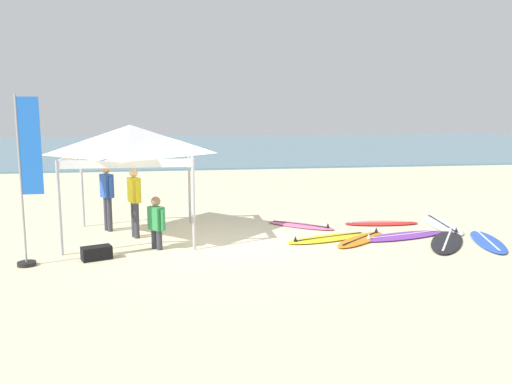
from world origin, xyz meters
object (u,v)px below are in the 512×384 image
at_px(surfboard_purple, 402,236).
at_px(person_blue, 107,193).
at_px(surfboard_blue, 488,241).
at_px(person_green, 156,221).
at_px(person_yellow, 134,198).
at_px(banner_flag, 27,188).
at_px(surfboard_pink, 301,225).
at_px(surfboard_black, 447,241).
at_px(surfboard_orange, 361,239).
at_px(canopy_tent, 131,140).
at_px(gear_bag_near_tent, 97,253).
at_px(surfboard_yellow, 328,238).
at_px(surfboard_white, 442,224).
at_px(surfboard_red, 381,223).

relative_size(surfboard_purple, person_blue, 1.48).
xyz_separation_m(surfboard_blue, person_green, (-7.68, 0.67, 0.62)).
height_order(person_yellow, person_green, person_yellow).
bearing_deg(banner_flag, person_blue, 68.57).
relative_size(surfboard_purple, person_green, 2.11).
distance_m(surfboard_pink, surfboard_black, 3.73).
height_order(surfboard_orange, surfboard_black, same).
relative_size(canopy_tent, gear_bag_near_tent, 4.93).
distance_m(surfboard_orange, person_blue, 6.50).
xyz_separation_m(surfboard_pink, person_green, (-3.75, -1.72, 0.62)).
bearing_deg(person_blue, surfboard_black, -17.65).
bearing_deg(person_green, surfboard_yellow, 3.41).
bearing_deg(person_blue, surfboard_orange, -18.69).
xyz_separation_m(surfboard_blue, surfboard_black, (-0.95, 0.16, -0.00)).
bearing_deg(surfboard_white, person_blue, 174.76).
height_order(surfboard_white, gear_bag_near_tent, gear_bag_near_tent).
relative_size(canopy_tent, surfboard_red, 1.43).
height_order(canopy_tent, banner_flag, banner_flag).
bearing_deg(person_green, person_blue, 122.36).
bearing_deg(surfboard_pink, person_yellow, -172.98).
height_order(surfboard_purple, surfboard_black, same).
relative_size(surfboard_yellow, person_yellow, 1.39).
xyz_separation_m(surfboard_yellow, banner_flag, (-6.52, -1.12, 1.54)).
xyz_separation_m(surfboard_orange, person_yellow, (-5.34, 1.21, 0.95)).
relative_size(surfboard_blue, surfboard_orange, 1.25).
relative_size(person_yellow, person_green, 1.43).
relative_size(surfboard_yellow, surfboard_black, 0.97).
relative_size(canopy_tent, surfboard_purple, 1.17).
bearing_deg(person_green, surfboard_orange, -0.21).
relative_size(surfboard_pink, person_blue, 1.06).
bearing_deg(person_blue, banner_flag, -111.43).
height_order(canopy_tent, surfboard_white, canopy_tent).
relative_size(surfboard_purple, surfboard_yellow, 1.06).
distance_m(surfboard_yellow, person_green, 4.13).
bearing_deg(surfboard_yellow, person_blue, 161.47).
xyz_separation_m(person_blue, person_green, (1.29, -2.04, -0.33)).
xyz_separation_m(surfboard_red, surfboard_pink, (-2.24, 0.08, 0.00)).
height_order(surfboard_orange, gear_bag_near_tent, gear_bag_near_tent).
distance_m(surfboard_white, person_green, 7.68).
distance_m(canopy_tent, surfboard_pink, 4.96).
height_order(surfboard_purple, surfboard_yellow, same).
bearing_deg(surfboard_red, person_yellow, -176.08).
bearing_deg(person_blue, surfboard_pink, -3.62).
bearing_deg(surfboard_black, surfboard_orange, 165.69).
bearing_deg(surfboard_red, surfboard_purple, -92.45).
height_order(canopy_tent, gear_bag_near_tent, canopy_tent).
bearing_deg(banner_flag, surfboard_black, 2.28).
bearing_deg(surfboard_pink, surfboard_red, -2.09).
bearing_deg(surfboard_purple, surfboard_orange, -170.74).
bearing_deg(surfboard_pink, surfboard_blue, -31.37).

